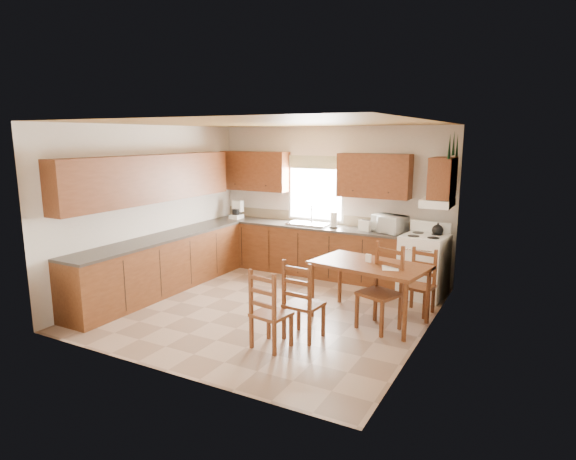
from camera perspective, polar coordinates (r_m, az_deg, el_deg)
The scene contains 35 objects.
floor at distance 7.27m, azimuth -2.19°, elevation -9.23°, with size 4.50×4.50×0.00m, color gray.
ceiling at distance 6.82m, azimuth -2.36°, elevation 12.56°, with size 4.50×4.50×0.00m, color olive.
wall_left at distance 8.28m, azimuth -15.82°, elevation 2.52°, with size 4.50×4.50×0.00m, color beige.
wall_right at distance 6.11m, azimuth 16.22°, elevation -0.42°, with size 4.50×4.50×0.00m, color beige.
wall_back at distance 8.91m, azimuth 5.11°, elevation 3.47°, with size 4.50×4.50×0.00m, color beige.
wall_front at distance 5.15m, azimuth -15.10°, elevation -2.46°, with size 4.50×4.50×0.00m, color beige.
lower_cab_back at distance 8.96m, azimuth 2.05°, elevation -2.37°, with size 3.75×0.60×0.88m, color brown.
lower_cab_left at distance 8.15m, azimuth -14.69°, elevation -4.09°, with size 0.60×3.60×0.88m, color brown.
counter_back at distance 8.86m, azimuth 2.07°, elevation 0.52°, with size 3.75×0.63×0.04m, color #3D3630.
counter_left at distance 8.05m, azimuth -14.85°, elevation -0.93°, with size 0.63×3.60×0.04m, color #3D3630.
backsplash at distance 9.10m, azimuth 2.88°, elevation 1.50°, with size 3.75×0.01×0.18m, color #87785C.
upper_cab_back_left at distance 9.43m, azimuth -3.97°, elevation 6.99°, with size 1.41×0.33×0.75m, color brown.
upper_cab_back_right at distance 8.40m, azimuth 10.17°, elevation 6.35°, with size 1.25×0.33×0.75m, color brown.
upper_cab_left at distance 8.00m, azimuth -15.90°, elevation 5.87°, with size 0.33×3.60×0.75m, color brown.
upper_cab_stove at distance 7.67m, azimuth 17.85°, elevation 5.90°, with size 0.33×0.62×0.62m, color brown.
range_hood at distance 7.72m, azimuth 17.32°, elevation 3.12°, with size 0.44×0.62×0.12m, color white.
window_frame at distance 8.98m, azimuth 3.29°, elevation 4.84°, with size 1.13×0.02×1.18m, color white.
window_pane at distance 8.97m, azimuth 3.28°, elevation 4.84°, with size 1.05×0.01×1.10m, color white.
window_valance at distance 8.91m, azimuth 3.25°, elevation 8.02°, with size 1.19×0.01×0.24m, color #556B3B.
sink_basin at distance 8.82m, azimuth 2.51°, elevation 0.74°, with size 0.75×0.45×0.04m, color silver.
pine_decal_a at distance 7.31m, azimuth 18.61°, elevation 9.40°, with size 0.22×0.22×0.36m, color #123A19.
pine_decal_b at distance 7.63m, azimuth 19.05°, elevation 9.72°, with size 0.22×0.22×0.36m, color #123A19.
pine_decal_c at distance 7.94m, azimuth 19.42°, elevation 9.43°, with size 0.22×0.22×0.36m, color #123A19.
stove at distance 7.93m, azimuth 15.79°, elevation -4.21°, with size 0.66×0.68×0.98m, color white.
coffeemaker at distance 9.54m, azimuth -6.16°, elevation 2.46°, with size 0.22×0.26×0.37m, color white.
paper_towel at distance 8.56m, azimuth 5.44°, elevation 1.18°, with size 0.12×0.12×0.28m, color white.
toaster at distance 8.38m, azimuth 9.19°, elevation 0.54°, with size 0.22×0.14×0.18m, color white.
microwave at distance 8.27m, azimuth 11.96°, elevation 0.71°, with size 0.50×0.36×0.30m, color white.
dining_table at distance 6.79m, azimuth 9.58°, elevation -7.22°, with size 1.52×0.87×0.81m, color brown.
chair_near_left at distance 5.84m, azimuth -2.00°, elevation -9.30°, with size 0.41×0.39×0.98m, color brown.
chair_near_right at distance 6.10m, azimuth 1.90°, elevation -8.18°, with size 0.43×0.41×1.02m, color brown.
chair_far_left at distance 6.46m, azimuth 10.77°, elevation -6.80°, with size 0.47×0.45×1.12m, color brown.
chair_far_right at distance 7.17m, azimuth 15.25°, elevation -6.00°, with size 0.39×0.37×0.93m, color brown.
table_paper at distance 6.49m, azimuth 12.01°, elevation -4.41°, with size 0.21×0.28×0.00m, color white.
table_card at distance 6.72m, azimuth 9.51°, elevation -3.31°, with size 0.09×0.02×0.11m, color white.
Camera 1 is at (3.47, -5.87, 2.52)m, focal length 30.00 mm.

